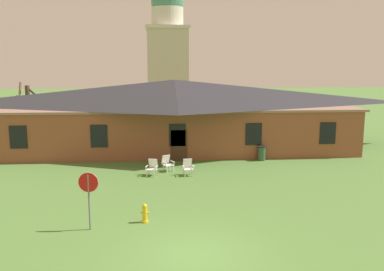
{
  "coord_description": "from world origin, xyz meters",
  "views": [
    {
      "loc": [
        -1.06,
        -13.02,
        6.4
      ],
      "look_at": [
        0.57,
        8.49,
        2.65
      ],
      "focal_mm": 38.26,
      "sensor_mm": 36.0,
      "label": 1
    }
  ],
  "objects_px": {
    "trash_bin": "(262,153)",
    "lawn_chair_by_porch": "(152,167)",
    "stop_sign": "(89,189)",
    "lawn_chair_near_door": "(167,163)",
    "lawn_chair_left_end": "(188,167)",
    "fire_hydrant": "(145,213)"
  },
  "relations": [
    {
      "from": "fire_hydrant",
      "to": "lawn_chair_near_door",
      "type": "bearing_deg",
      "value": 82.69
    },
    {
      "from": "lawn_chair_near_door",
      "to": "lawn_chair_left_end",
      "type": "distance_m",
      "value": 1.62
    },
    {
      "from": "lawn_chair_by_porch",
      "to": "lawn_chair_near_door",
      "type": "height_order",
      "value": "same"
    },
    {
      "from": "stop_sign",
      "to": "lawn_chair_by_porch",
      "type": "xyz_separation_m",
      "value": [
        2.28,
        7.82,
        -1.15
      ]
    },
    {
      "from": "fire_hydrant",
      "to": "trash_bin",
      "type": "bearing_deg",
      "value": 54.62
    },
    {
      "from": "lawn_chair_by_porch",
      "to": "lawn_chair_left_end",
      "type": "bearing_deg",
      "value": -3.26
    },
    {
      "from": "lawn_chair_near_door",
      "to": "trash_bin",
      "type": "xyz_separation_m",
      "value": [
        6.41,
        2.31,
        -0.0
      ]
    },
    {
      "from": "lawn_chair_left_end",
      "to": "lawn_chair_near_door",
      "type": "bearing_deg",
      "value": 137.43
    },
    {
      "from": "stop_sign",
      "to": "lawn_chair_near_door",
      "type": "relative_size",
      "value": 2.43
    },
    {
      "from": "stop_sign",
      "to": "lawn_chair_by_porch",
      "type": "height_order",
      "value": "stop_sign"
    },
    {
      "from": "fire_hydrant",
      "to": "trash_bin",
      "type": "height_order",
      "value": "trash_bin"
    },
    {
      "from": "lawn_chair_by_porch",
      "to": "lawn_chair_near_door",
      "type": "distance_m",
      "value": 1.32
    },
    {
      "from": "lawn_chair_near_door",
      "to": "trash_bin",
      "type": "height_order",
      "value": "trash_bin"
    },
    {
      "from": "lawn_chair_near_door",
      "to": "fire_hydrant",
      "type": "height_order",
      "value": "lawn_chair_near_door"
    },
    {
      "from": "lawn_chair_left_end",
      "to": "trash_bin",
      "type": "xyz_separation_m",
      "value": [
        5.22,
        3.4,
        -0.0
      ]
    },
    {
      "from": "trash_bin",
      "to": "lawn_chair_by_porch",
      "type": "bearing_deg",
      "value": -155.79
    },
    {
      "from": "lawn_chair_by_porch",
      "to": "trash_bin",
      "type": "xyz_separation_m",
      "value": [
        7.3,
        3.28,
        -0.0
      ]
    },
    {
      "from": "lawn_chair_by_porch",
      "to": "lawn_chair_near_door",
      "type": "bearing_deg",
      "value": 47.56
    },
    {
      "from": "lawn_chair_left_end",
      "to": "trash_bin",
      "type": "distance_m",
      "value": 6.23
    },
    {
      "from": "trash_bin",
      "to": "fire_hydrant",
      "type": "bearing_deg",
      "value": -125.38
    },
    {
      "from": "lawn_chair_by_porch",
      "to": "lawn_chair_near_door",
      "type": "xyz_separation_m",
      "value": [
        0.89,
        0.98,
        0.0
      ]
    },
    {
      "from": "fire_hydrant",
      "to": "stop_sign",
      "type": "bearing_deg",
      "value": -164.16
    }
  ]
}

